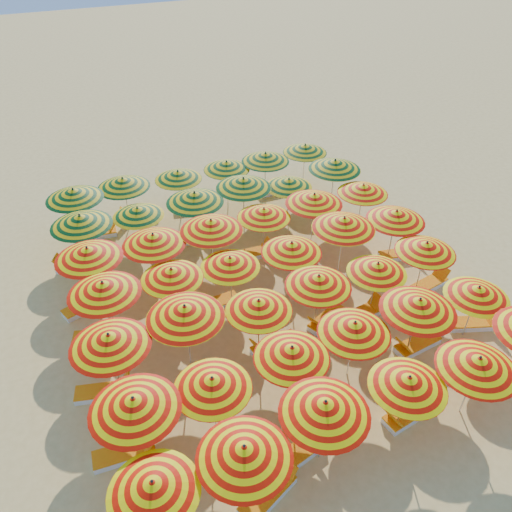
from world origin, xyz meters
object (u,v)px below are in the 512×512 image
at_px(umbrella_32, 195,197).
at_px(lounger_8, 274,346).
at_px(umbrella_6, 134,404).
at_px(umbrella_27, 264,213).
at_px(umbrella_29, 363,189).
at_px(lounger_12, 100,337).
at_px(umbrella_9, 354,328).
at_px(umbrella_18, 103,288).
at_px(lounger_13, 216,304).
at_px(umbrella_33, 243,183).
at_px(lounger_7, 105,391).
at_px(umbrella_38, 178,175).
at_px(lounger_15, 87,305).
at_px(umbrella_0, 153,487).
at_px(umbrella_19, 172,274).
at_px(umbrella_35, 335,165).
at_px(lounger_21, 98,233).
at_px(umbrella_28, 314,199).
at_px(umbrella_41, 305,149).
at_px(umbrella_12, 109,340).
at_px(umbrella_30, 81,221).
at_px(umbrella_23, 396,216).
at_px(umbrella_17, 426,247).
at_px(umbrella_21, 292,248).
at_px(lounger_19, 186,239).
at_px(lounger_18, 77,267).
at_px(umbrella_11, 478,292).
at_px(lounger_23, 193,206).
at_px(lounger_17, 346,229).
at_px(umbrella_3, 409,382).
at_px(lounger_22, 139,217).
at_px(umbrella_39, 227,166).
at_px(umbrella_20, 230,262).
at_px(lounger_14, 400,254).
at_px(umbrella_14, 259,305).
at_px(umbrella_15, 319,281).
at_px(umbrella_34, 289,183).
at_px(umbrella_2, 325,408).
at_px(lounger_2, 408,414).
at_px(lounger_24, 274,190).
at_px(lounger_1, 299,453).
at_px(umbrella_16, 377,268).
at_px(lounger_9, 327,320).
at_px(lounger_10, 362,314).
at_px(umbrella_37, 123,183).
at_px(lounger_11, 429,284).
at_px(umbrella_31, 138,212).
at_px(lounger_5, 417,344).
at_px(lounger_4, 126,453).
at_px(umbrella_8, 292,352).

bearing_deg(umbrella_32, lounger_8, -87.36).
distance_m(umbrella_6, umbrella_27, 10.05).
bearing_deg(umbrella_29, lounger_12, -169.18).
relative_size(umbrella_9, umbrella_18, 0.84).
relative_size(lounger_12, lounger_13, 1.03).
relative_size(umbrella_33, lounger_7, 1.43).
bearing_deg(umbrella_38, lounger_12, -126.38).
height_order(umbrella_38, lounger_15, umbrella_38).
relative_size(umbrella_0, umbrella_19, 1.04).
xyz_separation_m(umbrella_35, lounger_21, (-10.93, 2.08, -2.16)).
relative_size(umbrella_28, umbrella_41, 1.07).
height_order(umbrella_12, umbrella_30, umbrella_30).
bearing_deg(umbrella_23, umbrella_17, -95.26).
bearing_deg(umbrella_21, lounger_19, 118.90).
distance_m(umbrella_6, lounger_18, 9.59).
height_order(umbrella_11, lounger_23, umbrella_11).
bearing_deg(lounger_17, lounger_15, 16.30).
height_order(umbrella_3, lounger_15, umbrella_3).
bearing_deg(lounger_22, umbrella_39, -175.72).
distance_m(umbrella_20, umbrella_30, 6.42).
bearing_deg(umbrella_27, lounger_14, -26.18).
height_order(umbrella_14, umbrella_38, umbrella_14).
xyz_separation_m(umbrella_15, umbrella_34, (2.32, 6.75, -0.15)).
bearing_deg(umbrella_39, umbrella_9, -91.98).
distance_m(umbrella_15, umbrella_28, 5.23).
height_order(umbrella_2, lounger_19, umbrella_2).
height_order(umbrella_33, lounger_2, umbrella_33).
distance_m(lounger_14, lounger_24, 7.63).
distance_m(umbrella_20, umbrella_23, 7.10).
xyz_separation_m(lounger_1, lounger_15, (-4.45, 8.62, 0.00)).
relative_size(umbrella_3, umbrella_27, 1.07).
xyz_separation_m(umbrella_38, lounger_15, (-5.28, -5.08, -1.89)).
bearing_deg(lounger_8, lounger_24, -122.83).
distance_m(umbrella_16, lounger_1, 6.98).
xyz_separation_m(umbrella_32, lounger_2, (2.80, -11.23, -2.13)).
height_order(umbrella_20, lounger_9, umbrella_20).
height_order(lounger_7, lounger_22, same).
distance_m(umbrella_29, umbrella_33, 5.26).
bearing_deg(lounger_10, umbrella_14, 171.81).
height_order(umbrella_37, lounger_11, umbrella_37).
bearing_deg(umbrella_14, umbrella_31, 106.80).
bearing_deg(umbrella_11, umbrella_23, 87.78).
relative_size(umbrella_31, umbrella_39, 1.07).
distance_m(umbrella_19, umbrella_34, 7.95).
bearing_deg(umbrella_14, lounger_5, -22.92).
bearing_deg(umbrella_29, lounger_11, -86.95).
bearing_deg(lounger_4, lounger_10, 17.11).
bearing_deg(umbrella_11, lounger_17, 92.04).
distance_m(lounger_17, lounger_22, 9.76).
height_order(umbrella_8, umbrella_41, umbrella_8).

